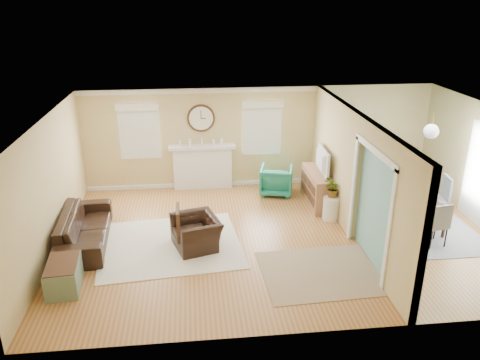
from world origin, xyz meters
name	(u,v)px	position (x,y,z in m)	size (l,w,h in m)	color
floor	(279,237)	(0.00, 0.00, 0.00)	(9.00, 9.00, 0.00)	#95582F
wall_back	(260,137)	(0.00, 3.00, 1.30)	(9.00, 0.02, 2.60)	tan
wall_front	(321,257)	(0.00, -3.00, 1.30)	(9.00, 0.02, 2.60)	tan
wall_left	(49,189)	(-4.50, 0.00, 1.30)	(0.02, 6.00, 2.60)	tan
ceiling	(284,116)	(0.00, 0.00, 2.60)	(9.00, 6.00, 0.02)	white
partition	(350,169)	(1.51, 0.28, 1.36)	(0.17, 6.00, 2.60)	tan
fireplace	(203,166)	(-1.50, 2.88, 0.60)	(1.70, 0.30, 1.17)	white
wall_clock	(201,118)	(-1.50, 2.97, 1.85)	(0.70, 0.07, 0.70)	#472B1C
window_left	(139,127)	(-3.05, 2.95, 1.66)	(1.05, 0.13, 1.42)	white
window_right	(262,124)	(0.05, 2.95, 1.66)	(1.05, 0.13, 1.42)	white
pendant	(431,131)	(3.00, 0.00, 2.20)	(0.30, 0.30, 0.55)	gold
rug_cream	(170,244)	(-2.27, -0.10, 0.01)	(2.79, 2.42, 0.01)	#EFE5C9
rug_jute	(320,272)	(0.49, -1.43, 0.01)	(2.13, 1.74, 0.01)	tan
rug_grey	(406,222)	(2.94, 0.37, 0.01)	(2.55, 3.19, 0.01)	gray
sofa	(85,228)	(-3.98, 0.19, 0.33)	(2.28, 0.89, 0.67)	black
eames_chair	(197,232)	(-1.73, -0.21, 0.31)	(0.97, 0.85, 0.63)	black
green_chair	(276,180)	(0.34, 2.29, 0.37)	(0.78, 0.80, 0.73)	#126D4F
trunk	(64,275)	(-4.03, -1.42, 0.25)	(0.60, 0.90, 0.50)	gray
credenza	(318,188)	(1.23, 1.60, 0.40)	(0.50, 1.48, 0.80)	#A97652
tv	(319,160)	(1.21, 1.60, 1.10)	(1.04, 0.14, 0.60)	black
garden_stool	(331,208)	(1.30, 0.70, 0.27)	(0.37, 0.37, 0.54)	white
potted_plant	(333,188)	(1.30, 0.70, 0.75)	(0.39, 0.34, 0.43)	#337F33
dining_table	(408,209)	(2.94, 0.37, 0.32)	(1.80, 1.00, 0.63)	#472B1C
dining_chair_n	(394,179)	(3.04, 1.44, 0.61)	(0.48, 0.48, 1.04)	gray
dining_chair_s	(436,220)	(3.03, -0.64, 0.56)	(0.48, 0.48, 0.95)	gray
dining_chair_w	(385,200)	(2.35, 0.29, 0.60)	(0.52, 0.52, 1.02)	white
dining_chair_e	(437,195)	(3.60, 0.43, 0.61)	(0.52, 0.52, 1.04)	gray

